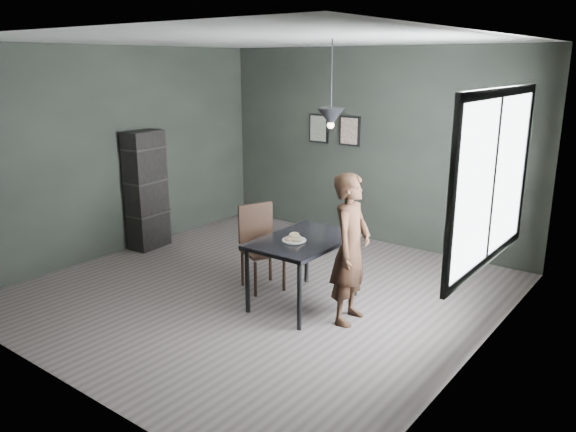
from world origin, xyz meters
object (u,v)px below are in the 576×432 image
Objects in this scene: shelf_unit at (146,190)px; pendant_lamp at (331,117)px; white_plate at (294,241)px; wood_chair at (260,241)px; cafe_table at (304,246)px; woman at (351,249)px.

pendant_lamp reaches higher than shelf_unit.
white_plate is 2.93m from shelf_unit.
pendant_lamp reaches higher than wood_chair.
pendant_lamp is at bearing 21.80° from cafe_table.
wood_chair is at bearing 171.67° from cafe_table.
cafe_table is 1.39× the size of pendant_lamp.
shelf_unit is 1.93× the size of pendant_lamp.
shelf_unit reaches higher than woman.
woman is at bearing 8.11° from white_plate.
shelf_unit is at bearing -159.07° from wood_chair.
white_plate is 0.27× the size of pendant_lamp.
wood_chair is (-1.33, 0.15, -0.21)m from woman.
cafe_table is 0.73m from wood_chair.
wood_chair is 0.59× the size of shelf_unit.
wood_chair is at bearing 160.39° from white_plate.
woman reaches higher than cafe_table.
cafe_table is at bearing 16.64° from wood_chair.
white_plate is 1.35m from pendant_lamp.
pendant_lamp reaches higher than white_plate.
wood_chair is at bearing 74.63° from woman.
wood_chair is (-0.71, 0.10, -0.11)m from cafe_table.
shelf_unit is (-2.92, 0.26, 0.16)m from cafe_table.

